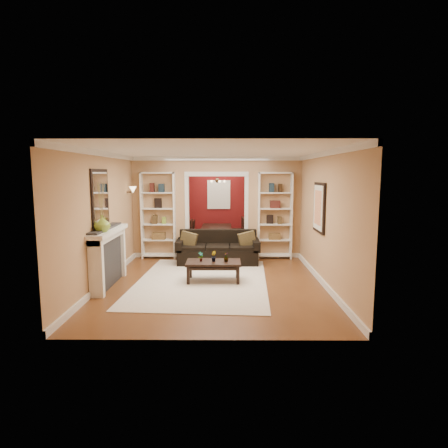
{
  "coord_description": "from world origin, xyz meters",
  "views": [
    {
      "loc": [
        0.27,
        -8.85,
        2.25
      ],
      "look_at": [
        0.21,
        -0.8,
        1.17
      ],
      "focal_mm": 30.0,
      "sensor_mm": 36.0,
      "label": 1
    }
  ],
  "objects_px": {
    "sofa": "(218,247)",
    "fireplace": "(110,258)",
    "bookshelf_left": "(158,216)",
    "dining_table": "(218,236)",
    "coffee_table": "(213,271)",
    "bookshelf_right": "(275,216)"
  },
  "relations": [
    {
      "from": "bookshelf_left",
      "to": "dining_table",
      "type": "bearing_deg",
      "value": 49.05
    },
    {
      "from": "sofa",
      "to": "bookshelf_left",
      "type": "distance_m",
      "value": 1.85
    },
    {
      "from": "bookshelf_right",
      "to": "dining_table",
      "type": "relative_size",
      "value": 1.36
    },
    {
      "from": "sofa",
      "to": "bookshelf_right",
      "type": "distance_m",
      "value": 1.77
    },
    {
      "from": "fireplace",
      "to": "dining_table",
      "type": "xyz_separation_m",
      "value": [
        2.07,
        4.29,
        -0.28
      ]
    },
    {
      "from": "dining_table",
      "to": "coffee_table",
      "type": "bearing_deg",
      "value": -179.83
    },
    {
      "from": "bookshelf_right",
      "to": "dining_table",
      "type": "bearing_deg",
      "value": 131.64
    },
    {
      "from": "coffee_table",
      "to": "fireplace",
      "type": "relative_size",
      "value": 0.67
    },
    {
      "from": "coffee_table",
      "to": "bookshelf_left",
      "type": "distance_m",
      "value": 2.86
    },
    {
      "from": "sofa",
      "to": "coffee_table",
      "type": "distance_m",
      "value": 1.65
    },
    {
      "from": "bookshelf_right",
      "to": "fireplace",
      "type": "height_order",
      "value": "bookshelf_right"
    },
    {
      "from": "sofa",
      "to": "coffee_table",
      "type": "relative_size",
      "value": 1.83
    },
    {
      "from": "bookshelf_left",
      "to": "bookshelf_right",
      "type": "xyz_separation_m",
      "value": [
        3.1,
        0.0,
        0.0
      ]
    },
    {
      "from": "coffee_table",
      "to": "fireplace",
      "type": "bearing_deg",
      "value": -171.78
    },
    {
      "from": "coffee_table",
      "to": "fireplace",
      "type": "height_order",
      "value": "fireplace"
    },
    {
      "from": "sofa",
      "to": "fireplace",
      "type": "relative_size",
      "value": 1.23
    },
    {
      "from": "bookshelf_right",
      "to": "fireplace",
      "type": "distance_m",
      "value": 4.47
    },
    {
      "from": "bookshelf_left",
      "to": "sofa",
      "type": "bearing_deg",
      "value": -19.95
    },
    {
      "from": "sofa",
      "to": "fireplace",
      "type": "xyz_separation_m",
      "value": [
        -2.14,
        -1.95,
        0.17
      ]
    },
    {
      "from": "coffee_table",
      "to": "dining_table",
      "type": "bearing_deg",
      "value": 89.77
    },
    {
      "from": "bookshelf_left",
      "to": "dining_table",
      "type": "xyz_separation_m",
      "value": [
        1.53,
        1.76,
        -0.85
      ]
    },
    {
      "from": "sofa",
      "to": "coffee_table",
      "type": "xyz_separation_m",
      "value": [
        -0.06,
        -1.63,
        -0.19
      ]
    }
  ]
}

